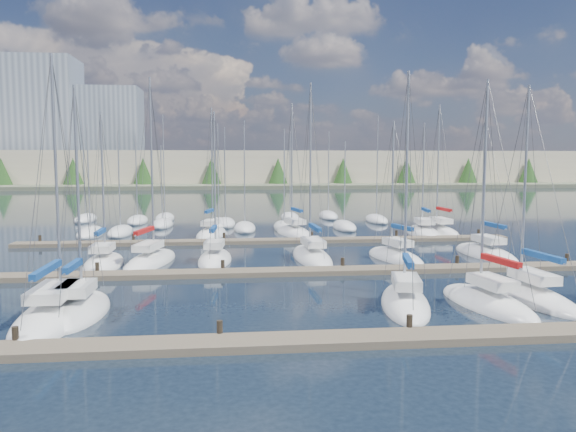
{
  "coord_description": "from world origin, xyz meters",
  "views": [
    {
      "loc": [
        -3.6,
        -19.63,
        7.38
      ],
      "look_at": [
        0.0,
        14.0,
        4.0
      ],
      "focal_mm": 35.0,
      "sensor_mm": 36.0,
      "label": 1
    }
  ],
  "objects": [
    {
      "name": "sailboat_i",
      "position": [
        -9.16,
        20.7,
        0.19
      ],
      "size": [
        4.14,
        8.84,
        13.93
      ],
      "rotation": [
        0.0,
        0.0,
        -0.21
      ],
      "color": "white",
      "rests_on": "ground"
    },
    {
      "name": "sailboat_j",
      "position": [
        -4.61,
        21.04,
        0.19
      ],
      "size": [
        2.9,
        6.88,
        11.6
      ],
      "rotation": [
        0.0,
        0.0,
        -0.08
      ],
      "color": "white",
      "rests_on": "ground"
    },
    {
      "name": "sailboat_f",
      "position": [
        12.19,
        8.03,
        0.18
      ],
      "size": [
        3.01,
        8.51,
        12.05
      ],
      "rotation": [
        0.0,
        0.0,
        0.08
      ],
      "color": "white",
      "rests_on": "ground"
    },
    {
      "name": "sailboat_p",
      "position": [
        2.89,
        35.64,
        0.18
      ],
      "size": [
        4.11,
        8.42,
        13.69
      ],
      "rotation": [
        0.0,
        0.0,
        0.18
      ],
      "color": "white",
      "rests_on": "ground"
    },
    {
      "name": "sailboat_h",
      "position": [
        -12.29,
        20.13,
        0.18
      ],
      "size": [
        2.58,
        6.61,
        11.4
      ],
      "rotation": [
        0.0,
        0.0,
        0.01
      ],
      "color": "white",
      "rests_on": "ground"
    },
    {
      "name": "sailboat_d",
      "position": [
        5.26,
        7.38,
        0.19
      ],
      "size": [
        3.93,
        7.9,
        12.54
      ],
      "rotation": [
        0.0,
        0.0,
        -0.22
      ],
      "color": "white",
      "rests_on": "ground"
    },
    {
      "name": "sailboat_m",
      "position": [
        16.13,
        21.31,
        0.18
      ],
      "size": [
        3.13,
        8.31,
        11.47
      ],
      "rotation": [
        0.0,
        0.0,
        0.08
      ],
      "color": "white",
      "rests_on": "ground"
    },
    {
      "name": "dock_mid",
      "position": [
        0.0,
        16.01,
        0.15
      ],
      "size": [
        44.0,
        1.93,
        1.1
      ],
      "color": "#6B5E4C",
      "rests_on": "ground"
    },
    {
      "name": "distant_boats",
      "position": [
        -4.34,
        43.76,
        0.29
      ],
      "size": [
        36.93,
        20.75,
        13.3
      ],
      "color": "#9EA0A5",
      "rests_on": "ground"
    },
    {
      "name": "dock_far",
      "position": [
        0.0,
        30.01,
        0.15
      ],
      "size": [
        44.0,
        1.93,
        1.1
      ],
      "color": "#6B5E4C",
      "rests_on": "ground"
    },
    {
      "name": "dock_near",
      "position": [
        0.0,
        2.01,
        0.15
      ],
      "size": [
        44.0,
        1.93,
        1.1
      ],
      "color": "#6B5E4C",
      "rests_on": "ground"
    },
    {
      "name": "ground",
      "position": [
        0.0,
        60.0,
        0.0
      ],
      "size": [
        400.0,
        400.0,
        0.0
      ],
      "primitive_type": "plane",
      "color": "#182331",
      "rests_on": "ground"
    },
    {
      "name": "sailboat_c",
      "position": [
        -10.77,
        7.6,
        0.18
      ],
      "size": [
        2.57,
        6.83,
        11.66
      ],
      "rotation": [
        0.0,
        0.0,
        0.0
      ],
      "color": "white",
      "rests_on": "ground"
    },
    {
      "name": "sailboat_k",
      "position": [
        2.59,
        21.34,
        0.19
      ],
      "size": [
        2.87,
        9.24,
        13.82
      ],
      "rotation": [
        0.0,
        0.0,
        0.04
      ],
      "color": "white",
      "rests_on": "ground"
    },
    {
      "name": "sailboat_l",
      "position": [
        8.72,
        20.48,
        0.18
      ],
      "size": [
        3.87,
        7.4,
        11.0
      ],
      "rotation": [
        0.0,
        0.0,
        0.23
      ],
      "color": "white",
      "rests_on": "ground"
    },
    {
      "name": "sailboat_e",
      "position": [
        9.38,
        6.88,
        0.18
      ],
      "size": [
        3.48,
        7.77,
        12.12
      ],
      "rotation": [
        0.0,
        0.0,
        0.15
      ],
      "color": "white",
      "rests_on": "ground"
    },
    {
      "name": "sailboat_o",
      "position": [
        -5.26,
        35.17,
        0.19
      ],
      "size": [
        3.91,
        7.31,
        13.19
      ],
      "rotation": [
        0.0,
        0.0,
        -0.21
      ],
      "color": "white",
      "rests_on": "ground"
    },
    {
      "name": "sailboat_q",
      "position": [
        15.78,
        34.24,
        0.17
      ],
      "size": [
        3.96,
        8.44,
        11.84
      ],
      "rotation": [
        0.0,
        0.0,
        -0.14
      ],
      "color": "white",
      "rests_on": "ground"
    },
    {
      "name": "sailboat_b",
      "position": [
        -11.69,
        7.17,
        0.17
      ],
      "size": [
        2.97,
        9.58,
        13.06
      ],
      "rotation": [
        0.0,
        0.0,
        -0.0
      ],
      "color": "white",
      "rests_on": "ground"
    },
    {
      "name": "shoreline",
      "position": [
        -13.29,
        149.77,
        7.44
      ],
      "size": [
        400.0,
        60.0,
        38.0
      ],
      "color": "#666B51",
      "rests_on": "ground"
    },
    {
      "name": "sailboat_r",
      "position": [
        17.64,
        34.82,
        0.19
      ],
      "size": [
        2.74,
        8.45,
        13.71
      ],
      "rotation": [
        0.0,
        0.0,
        0.04
      ],
      "color": "white",
      "rests_on": "ground"
    }
  ]
}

